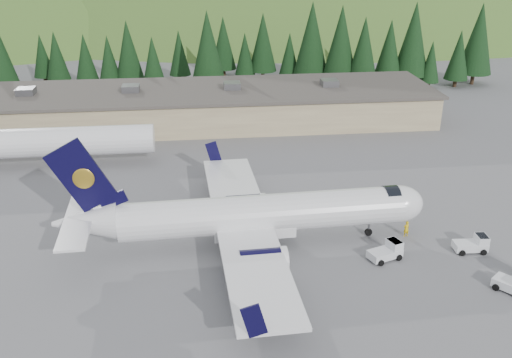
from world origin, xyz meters
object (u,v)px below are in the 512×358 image
(airliner, at_px, (253,215))
(second_airliner, at_px, (39,142))
(terminal_building, at_px, (199,106))
(baggage_tug_a, at_px, (387,251))
(baggage_tug_b, at_px, (473,244))
(ramp_worker, at_px, (406,229))

(airliner, height_order, second_airliner, second_airliner)
(terminal_building, bearing_deg, airliner, -83.97)
(terminal_building, bearing_deg, second_airliner, -141.22)
(baggage_tug_a, bearing_deg, airliner, 141.96)
(second_airliner, distance_m, terminal_building, 25.55)
(baggage_tug_a, relative_size, baggage_tug_b, 1.10)
(second_airliner, relative_size, baggage_tug_a, 8.26)
(ramp_worker, bearing_deg, baggage_tug_b, 135.25)
(baggage_tug_a, height_order, terminal_building, terminal_building)
(airliner, height_order, baggage_tug_a, airliner)
(airliner, relative_size, baggage_tug_a, 10.21)
(airliner, relative_size, terminal_building, 0.48)
(airliner, xyz_separation_m, baggage_tug_b, (19.84, -3.48, -2.31))
(baggage_tug_b, bearing_deg, terminal_building, 122.99)
(baggage_tug_a, bearing_deg, second_airliner, 124.07)
(baggage_tug_b, bearing_deg, second_airliner, 152.87)
(baggage_tug_a, height_order, baggage_tug_b, baggage_tug_a)
(airliner, xyz_separation_m, ramp_worker, (14.74, -0.13, -2.21))
(second_airliner, height_order, baggage_tug_a, second_airliner)
(second_airliner, relative_size, terminal_building, 0.39)
(second_airliner, height_order, baggage_tug_b, second_airliner)
(airliner, bearing_deg, baggage_tug_a, -20.37)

